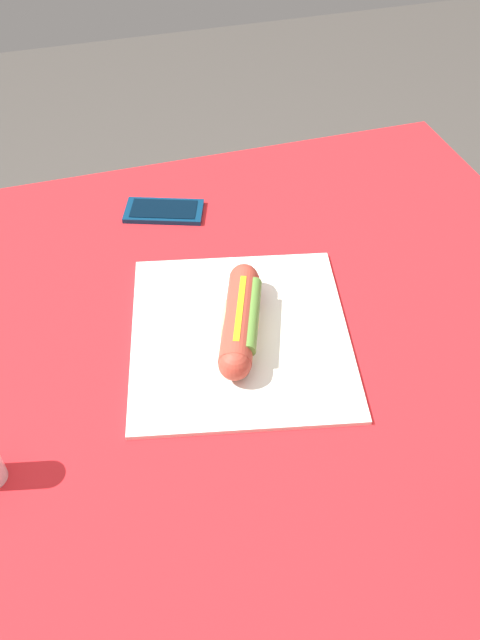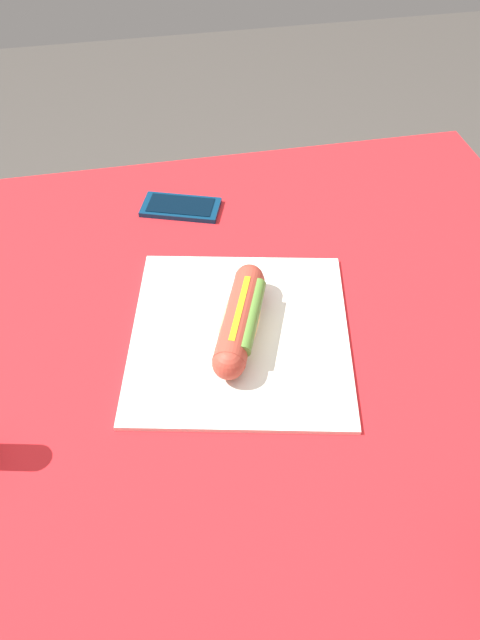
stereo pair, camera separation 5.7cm
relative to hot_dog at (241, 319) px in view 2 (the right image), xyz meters
The scene contains 5 objects.
ground_plane 0.79m from the hot_dog, 37.59° to the left, with size 6.00×6.00×0.00m, color #47423D.
dining_table 0.17m from the hot_dog, 37.59° to the left, with size 0.99×1.00×0.75m.
paper_wrapper 0.03m from the hot_dog, 111.47° to the right, with size 0.32×0.29×0.01m, color silver.
hot_dog is the anchor object (origin of this frame).
cell_phone 0.31m from the hot_dog, behind, with size 0.10×0.14×0.01m.
Camera 2 is at (0.55, -0.14, 1.39)m, focal length 35.80 mm.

